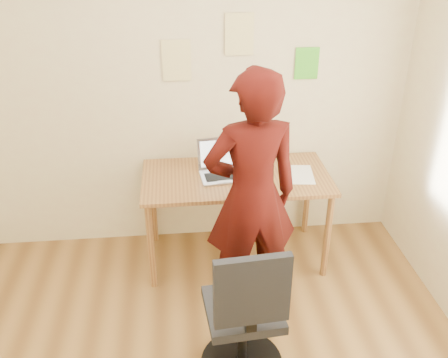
{
  "coord_description": "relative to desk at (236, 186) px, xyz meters",
  "views": [
    {
      "loc": [
        -0.05,
        -1.88,
        2.48
      ],
      "look_at": [
        0.24,
        0.95,
        0.95
      ],
      "focal_mm": 40.0,
      "sensor_mm": 36.0,
      "label": 1
    }
  ],
  "objects": [
    {
      "name": "phone",
      "position": [
        0.12,
        -0.19,
        0.09
      ],
      "size": [
        0.07,
        0.13,
        0.01
      ],
      "rotation": [
        0.0,
        0.0,
        -0.08
      ],
      "color": "black",
      "rests_on": "desk"
    },
    {
      "name": "paper_sheet",
      "position": [
        0.47,
        -0.03,
        0.09
      ],
      "size": [
        0.25,
        0.33,
        0.0
      ],
      "primitive_type": "cube",
      "rotation": [
        0.0,
        0.0,
        -0.12
      ],
      "color": "white",
      "rests_on": "desk"
    },
    {
      "name": "person",
      "position": [
        0.03,
        -0.52,
        0.21
      ],
      "size": [
        0.68,
        0.49,
        1.72
      ],
      "primitive_type": "imported",
      "rotation": [
        0.0,
        0.0,
        3.27
      ],
      "color": "#380A07",
      "rests_on": "ground"
    },
    {
      "name": "room",
      "position": [
        -0.37,
        -1.38,
        0.7
      ],
      "size": [
        3.58,
        3.58,
        2.78
      ],
      "color": "brown",
      "rests_on": "ground"
    },
    {
      "name": "wall_note_left",
      "position": [
        -0.4,
        0.36,
        0.87
      ],
      "size": [
        0.21,
        0.0,
        0.3
      ],
      "primitive_type": "cube",
      "color": "#E6D58A",
      "rests_on": "room"
    },
    {
      "name": "desk",
      "position": [
        0.0,
        0.0,
        0.0
      ],
      "size": [
        1.4,
        0.7,
        0.74
      ],
      "color": "olive",
      "rests_on": "ground"
    },
    {
      "name": "wall_note_mid",
      "position": [
        0.06,
        0.36,
        1.05
      ],
      "size": [
        0.21,
        0.0,
        0.3
      ],
      "primitive_type": "cube",
      "color": "#E6D58A",
      "rests_on": "room"
    },
    {
      "name": "laptop",
      "position": [
        -0.1,
        0.04,
        0.14
      ],
      "size": [
        0.37,
        0.34,
        0.25
      ],
      "rotation": [
        0.0,
        0.0,
        0.1
      ],
      "color": "#B2B2B9",
      "rests_on": "desk"
    },
    {
      "name": "wall_note_right",
      "position": [
        0.57,
        0.36,
        0.82
      ],
      "size": [
        0.18,
        0.0,
        0.24
      ],
      "primitive_type": "cube",
      "color": "green",
      "rests_on": "room"
    },
    {
      "name": "office_chair",
      "position": [
        -0.09,
        -1.16,
        -0.24
      ],
      "size": [
        0.5,
        0.5,
        0.97
      ],
      "rotation": [
        0.0,
        0.0,
        0.08
      ],
      "color": "black",
      "rests_on": "ground"
    }
  ]
}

